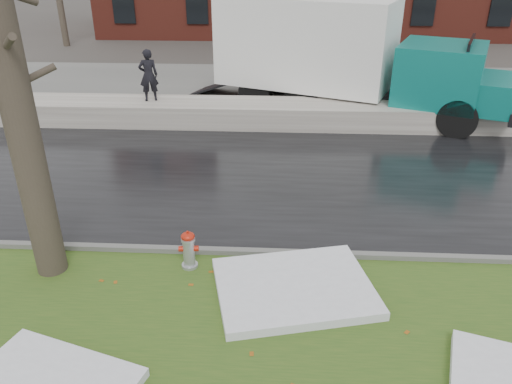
# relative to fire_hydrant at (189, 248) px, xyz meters

# --- Properties ---
(ground) EXTENTS (120.00, 120.00, 0.00)m
(ground) POSITION_rel_fire_hydrant_xyz_m (1.06, -0.54, -0.44)
(ground) COLOR #47423D
(ground) RESTS_ON ground
(verge) EXTENTS (60.00, 4.50, 0.04)m
(verge) POSITION_rel_fire_hydrant_xyz_m (1.06, -1.79, -0.42)
(verge) COLOR #2C4E1A
(verge) RESTS_ON ground
(road) EXTENTS (60.00, 7.00, 0.03)m
(road) POSITION_rel_fire_hydrant_xyz_m (1.06, 3.96, -0.43)
(road) COLOR black
(road) RESTS_ON ground
(parking_lot) EXTENTS (60.00, 9.00, 0.03)m
(parking_lot) POSITION_rel_fire_hydrant_xyz_m (1.06, 12.46, -0.43)
(parking_lot) COLOR slate
(parking_lot) RESTS_ON ground
(curb) EXTENTS (60.00, 0.15, 0.14)m
(curb) POSITION_rel_fire_hydrant_xyz_m (1.06, 0.46, -0.37)
(curb) COLOR slate
(curb) RESTS_ON ground
(snowbank) EXTENTS (60.00, 1.60, 0.75)m
(snowbank) POSITION_rel_fire_hydrant_xyz_m (1.06, 8.16, -0.07)
(snowbank) COLOR beige
(snowbank) RESTS_ON ground
(fire_hydrant) EXTENTS (0.37, 0.32, 0.76)m
(fire_hydrant) POSITION_rel_fire_hydrant_xyz_m (0.00, 0.00, 0.00)
(fire_hydrant) COLOR #A5A8AE
(fire_hydrant) RESTS_ON verge
(tree) EXTENTS (1.20, 1.35, 6.58)m
(tree) POSITION_rel_fire_hydrant_xyz_m (-2.50, -0.21, 2.91)
(tree) COLOR brown
(tree) RESTS_ON verge
(box_truck) EXTENTS (11.20, 6.03, 3.79)m
(box_truck) POSITION_rel_fire_hydrant_xyz_m (3.53, 9.90, 1.56)
(box_truck) COLOR black
(box_truck) RESTS_ON ground
(worker) EXTENTS (0.70, 0.58, 1.66)m
(worker) POSITION_rel_fire_hydrant_xyz_m (-2.68, 8.22, 1.14)
(worker) COLOR black
(worker) RESTS_ON snowbank
(snow_patch_near) EXTENTS (2.99, 2.55, 0.16)m
(snow_patch_near) POSITION_rel_fire_hydrant_xyz_m (1.91, -0.64, -0.32)
(snow_patch_near) COLOR white
(snow_patch_near) RESTS_ON verge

